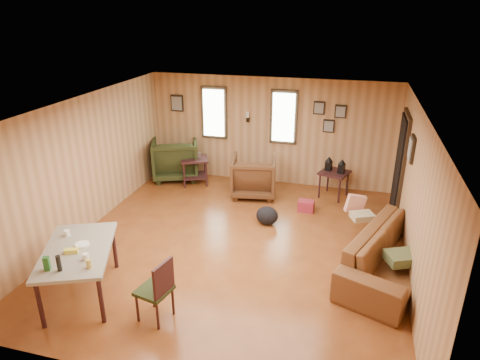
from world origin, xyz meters
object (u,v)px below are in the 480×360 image
object	(u,v)px
side_table	(335,170)
end_table	(195,166)
recliner_brown	(254,174)
dining_table	(77,253)
recliner_green	(175,157)
sofa	(396,247)

from	to	relation	value
side_table	end_table	bearing A→B (deg)	-178.44
recliner_brown	dining_table	bearing A→B (deg)	59.42
recliner_brown	recliner_green	bearing A→B (deg)	-23.53
sofa	recliner_brown	distance (m)	3.58
recliner_green	side_table	xyz separation A→B (m)	(3.68, -0.15, 0.08)
recliner_green	recliner_brown	bearing A→B (deg)	143.79
recliner_brown	side_table	distance (m)	1.71
recliner_green	dining_table	world-z (taller)	recliner_green
sofa	end_table	bearing A→B (deg)	79.69
sofa	dining_table	bearing A→B (deg)	132.94
recliner_brown	end_table	world-z (taller)	recliner_brown
dining_table	recliner_green	bearing A→B (deg)	73.32
recliner_brown	side_table	bearing A→B (deg)	-177.87
recliner_green	side_table	distance (m)	3.69
dining_table	sofa	bearing A→B (deg)	-1.32
sofa	recliner_brown	world-z (taller)	sofa
recliner_brown	end_table	distance (m)	1.47
recliner_green	side_table	world-z (taller)	recliner_green
side_table	dining_table	xyz separation A→B (m)	(-3.20, -4.35, 0.08)
sofa	recliner_brown	size ratio (longest dim) A/B	2.56
side_table	sofa	bearing A→B (deg)	-68.21
sofa	side_table	world-z (taller)	sofa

